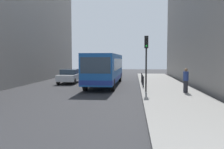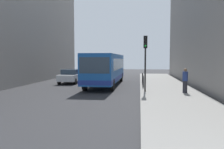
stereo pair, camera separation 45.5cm
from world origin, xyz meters
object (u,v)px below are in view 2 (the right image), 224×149
object	(u,v)px
bollard_mid	(143,80)
bollard_near	(143,82)
car_behind_bus	(113,71)
bus	(106,68)
traffic_light	(145,53)
pedestrian_near_signal	(185,81)
car_beside_bus	(71,76)
bollard_far	(143,78)

from	to	relation	value
bollard_mid	bollard_near	bearing A→B (deg)	-90.00
car_behind_bus	bus	bearing A→B (deg)	95.96
bollard_near	traffic_light	bearing A→B (deg)	-87.76
bollard_near	bollard_mid	xyz separation A→B (m)	(0.00, 2.23, 0.00)
traffic_light	pedestrian_near_signal	xyz separation A→B (m)	(2.83, -0.17, -1.98)
car_beside_bus	pedestrian_near_signal	bearing A→B (deg)	144.48
bollard_mid	pedestrian_near_signal	world-z (taller)	pedestrian_near_signal
car_behind_bus	bollard_near	distance (m)	14.75
car_beside_bus	car_behind_bus	world-z (taller)	same
bollard_far	pedestrian_near_signal	distance (m)	7.78
car_behind_bus	bollard_mid	xyz separation A→B (m)	(4.26, -11.89, -0.16)
bollard_mid	bollard_far	size ratio (longest dim) A/B	1.00
bollard_far	car_behind_bus	bearing A→B (deg)	113.79
car_beside_bus	bollard_near	size ratio (longest dim) A/B	4.69
bus	bollard_far	size ratio (longest dim) A/B	11.63
bus	pedestrian_near_signal	size ratio (longest dim) A/B	6.31
pedestrian_near_signal	bollard_near	bearing A→B (deg)	25.07
bollard_mid	bollard_far	bearing A→B (deg)	90.00
car_behind_bus	traffic_light	size ratio (longest dim) A/B	1.09
bollard_far	pedestrian_near_signal	size ratio (longest dim) A/B	0.54
car_behind_bus	bollard_mid	bearing A→B (deg)	112.17
bus	pedestrian_near_signal	xyz separation A→B (m)	(6.48, -5.32, -0.70)
traffic_light	bollard_near	xyz separation A→B (m)	(-0.10, 2.56, -2.38)
bus	car_beside_bus	distance (m)	4.52
bollard_near	bollard_far	bearing A→B (deg)	90.00
bollard_far	traffic_light	bearing A→B (deg)	-89.18
bollard_mid	bollard_far	world-z (taller)	same
car_beside_bus	bollard_far	distance (m)	7.62
car_beside_bus	bollard_far	xyz separation A→B (m)	(7.62, 0.15, -0.16)
bus	bollard_mid	size ratio (longest dim) A/B	11.63
car_beside_bus	bollard_mid	bearing A→B (deg)	162.92
car_behind_bus	pedestrian_near_signal	distance (m)	18.32
traffic_light	car_behind_bus	bearing A→B (deg)	104.63
car_behind_bus	traffic_light	xyz separation A→B (m)	(4.36, -16.68, 2.22)
traffic_light	bollard_mid	size ratio (longest dim) A/B	4.32
bollard_near	bollard_mid	distance (m)	2.23
pedestrian_near_signal	traffic_light	bearing A→B (deg)	64.61
car_beside_bus	car_behind_bus	bearing A→B (deg)	-110.73
bollard_mid	pedestrian_near_signal	distance (m)	5.78
car_behind_bus	bollard_far	distance (m)	10.55
bollard_mid	car_behind_bus	bearing A→B (deg)	109.69
bus	bollard_near	world-z (taller)	bus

